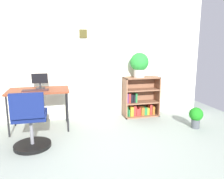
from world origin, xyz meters
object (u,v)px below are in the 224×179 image
Objects in this scene: desk at (39,93)px; bookshelf_low at (140,99)px; office_chair at (30,124)px; potted_plant_on_shelf at (139,64)px; keyboard at (35,90)px; monitor at (40,81)px; potted_plant_floor at (196,116)px.

desk is 1.99m from bookshelf_low.
desk is at bearing 85.28° from office_chair.
office_chair is 2.28m from bookshelf_low.
office_chair is at bearing -152.74° from potted_plant_on_shelf.
keyboard reaches higher than desk.
office_chair is at bearing -95.78° from monitor.
keyboard is at bearing -170.60° from potted_plant_on_shelf.
keyboard reaches higher than potted_plant_floor.
keyboard is at bearing -169.40° from bookshelf_low.
monitor is (0.02, 0.10, 0.19)m from desk.
desk is at bearing 166.71° from potted_plant_floor.
bookshelf_low reaches higher than potted_plant_floor.
office_chair is 2.74m from potted_plant_floor.
keyboard is 0.50× the size of office_chair.
potted_plant_on_shelf reaches higher than office_chair.
potted_plant_on_shelf is 1.44m from potted_plant_floor.
keyboard is (-0.06, -0.20, -0.13)m from monitor.
monitor is 1.90m from potted_plant_on_shelf.
potted_plant_on_shelf is 1.30× the size of potted_plant_floor.
monitor is at bearing 72.18° from keyboard.
office_chair is (-0.07, -0.79, -0.28)m from desk.
office_chair reaches higher than potted_plant_floor.
monitor reaches higher than bookshelf_low.
bookshelf_low is at bearing 10.60° from keyboard.
bookshelf_low is (1.95, 0.27, -0.29)m from desk.
potted_plant_on_shelf is (1.88, 0.12, 0.26)m from monitor.
potted_plant_floor is at bearing -48.49° from potted_plant_on_shelf.
bookshelf_low is at bearing 49.53° from potted_plant_on_shelf.
potted_plant_floor is at bearing -15.47° from monitor.
bookshelf_low is (1.93, 0.17, -0.48)m from monitor.
potted_plant_on_shelf is at bearing 6.73° from desk.
office_chair is (-0.03, -0.69, -0.34)m from keyboard.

